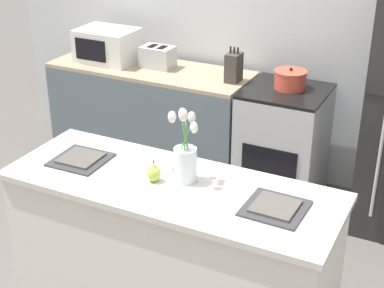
{
  "coord_description": "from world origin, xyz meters",
  "views": [
    {
      "loc": [
        1.3,
        -2.35,
        2.39
      ],
      "look_at": [
        0.0,
        0.25,
        1.01
      ],
      "focal_mm": 55.0,
      "sensor_mm": 36.0,
      "label": 1
    }
  ],
  "objects_px": {
    "cooking_pot": "(290,79)",
    "microwave": "(107,45)",
    "pear_figurine": "(154,173)",
    "toaster": "(158,57)",
    "knife_block": "(234,67)",
    "plate_setting_left": "(81,159)",
    "plate_setting_right": "(275,207)",
    "stove_range": "(282,145)",
    "flower_vase": "(185,157)"
  },
  "relations": [
    {
      "from": "cooking_pot",
      "to": "microwave",
      "type": "distance_m",
      "value": 1.58
    },
    {
      "from": "pear_figurine",
      "to": "toaster",
      "type": "distance_m",
      "value": 1.9
    },
    {
      "from": "pear_figurine",
      "to": "knife_block",
      "type": "distance_m",
      "value": 1.63
    },
    {
      "from": "plate_setting_left",
      "to": "plate_setting_right",
      "type": "xyz_separation_m",
      "value": [
        1.15,
        0.0,
        0.0
      ]
    },
    {
      "from": "pear_figurine",
      "to": "knife_block",
      "type": "height_order",
      "value": "knife_block"
    },
    {
      "from": "toaster",
      "to": "microwave",
      "type": "xyz_separation_m",
      "value": [
        -0.46,
        -0.04,
        0.05
      ]
    },
    {
      "from": "plate_setting_left",
      "to": "plate_setting_right",
      "type": "height_order",
      "value": "same"
    },
    {
      "from": "pear_figurine",
      "to": "plate_setting_right",
      "type": "height_order",
      "value": "pear_figurine"
    },
    {
      "from": "plate_setting_right",
      "to": "pear_figurine",
      "type": "bearing_deg",
      "value": -178.15
    },
    {
      "from": "toaster",
      "to": "cooking_pot",
      "type": "height_order",
      "value": "toaster"
    },
    {
      "from": "plate_setting_left",
      "to": "plate_setting_right",
      "type": "relative_size",
      "value": 1.0
    },
    {
      "from": "pear_figurine",
      "to": "microwave",
      "type": "height_order",
      "value": "microwave"
    },
    {
      "from": "pear_figurine",
      "to": "microwave",
      "type": "xyz_separation_m",
      "value": [
        -1.38,
        1.62,
        0.1
      ]
    },
    {
      "from": "plate_setting_left",
      "to": "toaster",
      "type": "distance_m",
      "value": 1.7
    },
    {
      "from": "toaster",
      "to": "cooking_pot",
      "type": "distance_m",
      "value": 1.12
    },
    {
      "from": "plate_setting_right",
      "to": "cooking_pot",
      "type": "height_order",
      "value": "cooking_pot"
    },
    {
      "from": "stove_range",
      "to": "flower_vase",
      "type": "relative_size",
      "value": 2.09
    },
    {
      "from": "pear_figurine",
      "to": "stove_range",
      "type": "bearing_deg",
      "value": 83.38
    },
    {
      "from": "plate_setting_left",
      "to": "cooking_pot",
      "type": "xyz_separation_m",
      "value": [
        0.69,
        1.64,
        0.07
      ]
    },
    {
      "from": "flower_vase",
      "to": "toaster",
      "type": "distance_m",
      "value": 1.9
    },
    {
      "from": "pear_figurine",
      "to": "plate_setting_left",
      "type": "xyz_separation_m",
      "value": [
        -0.49,
        0.02,
        -0.04
      ]
    },
    {
      "from": "flower_vase",
      "to": "plate_setting_right",
      "type": "relative_size",
      "value": 1.44
    },
    {
      "from": "flower_vase",
      "to": "pear_figurine",
      "type": "height_order",
      "value": "flower_vase"
    },
    {
      "from": "pear_figurine",
      "to": "plate_setting_left",
      "type": "bearing_deg",
      "value": 177.48
    },
    {
      "from": "knife_block",
      "to": "cooking_pot",
      "type": "bearing_deg",
      "value": 6.57
    },
    {
      "from": "plate_setting_left",
      "to": "cooking_pot",
      "type": "bearing_deg",
      "value": 67.28
    },
    {
      "from": "stove_range",
      "to": "microwave",
      "type": "distance_m",
      "value": 1.67
    },
    {
      "from": "toaster",
      "to": "knife_block",
      "type": "xyz_separation_m",
      "value": [
        0.69,
        -0.05,
        0.03
      ]
    },
    {
      "from": "cooking_pot",
      "to": "knife_block",
      "type": "relative_size",
      "value": 0.89
    },
    {
      "from": "cooking_pot",
      "to": "microwave",
      "type": "relative_size",
      "value": 0.5
    },
    {
      "from": "pear_figurine",
      "to": "plate_setting_left",
      "type": "height_order",
      "value": "pear_figurine"
    },
    {
      "from": "stove_range",
      "to": "cooking_pot",
      "type": "xyz_separation_m",
      "value": [
        0.01,
        0.04,
        0.52
      ]
    },
    {
      "from": "knife_block",
      "to": "plate_setting_left",
      "type": "bearing_deg",
      "value": -99.1
    },
    {
      "from": "stove_range",
      "to": "plate_setting_left",
      "type": "xyz_separation_m",
      "value": [
        -0.67,
        -1.6,
        0.45
      ]
    },
    {
      "from": "stove_range",
      "to": "plate_setting_left",
      "type": "height_order",
      "value": "plate_setting_left"
    },
    {
      "from": "plate_setting_right",
      "to": "cooking_pot",
      "type": "relative_size",
      "value": 1.24
    },
    {
      "from": "plate_setting_right",
      "to": "toaster",
      "type": "height_order",
      "value": "toaster"
    },
    {
      "from": "stove_range",
      "to": "cooking_pot",
      "type": "bearing_deg",
      "value": 74.5
    },
    {
      "from": "pear_figurine",
      "to": "cooking_pot",
      "type": "height_order",
      "value": "cooking_pot"
    },
    {
      "from": "cooking_pot",
      "to": "microwave",
      "type": "xyz_separation_m",
      "value": [
        -1.58,
        -0.04,
        0.07
      ]
    },
    {
      "from": "plate_setting_left",
      "to": "flower_vase",
      "type": "bearing_deg",
      "value": 5.36
    },
    {
      "from": "plate_setting_right",
      "to": "microwave",
      "type": "height_order",
      "value": "microwave"
    },
    {
      "from": "flower_vase",
      "to": "plate_setting_left",
      "type": "bearing_deg",
      "value": -174.64
    },
    {
      "from": "stove_range",
      "to": "plate_setting_right",
      "type": "bearing_deg",
      "value": -73.46
    },
    {
      "from": "plate_setting_left",
      "to": "cooking_pot",
      "type": "relative_size",
      "value": 1.24
    },
    {
      "from": "microwave",
      "to": "stove_range",
      "type": "bearing_deg",
      "value": 0.02
    },
    {
      "from": "stove_range",
      "to": "knife_block",
      "type": "relative_size",
      "value": 3.32
    },
    {
      "from": "flower_vase",
      "to": "plate_setting_right",
      "type": "height_order",
      "value": "flower_vase"
    },
    {
      "from": "cooking_pot",
      "to": "toaster",
      "type": "bearing_deg",
      "value": 179.98
    },
    {
      "from": "plate_setting_right",
      "to": "cooking_pot",
      "type": "bearing_deg",
      "value": 105.8
    }
  ]
}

